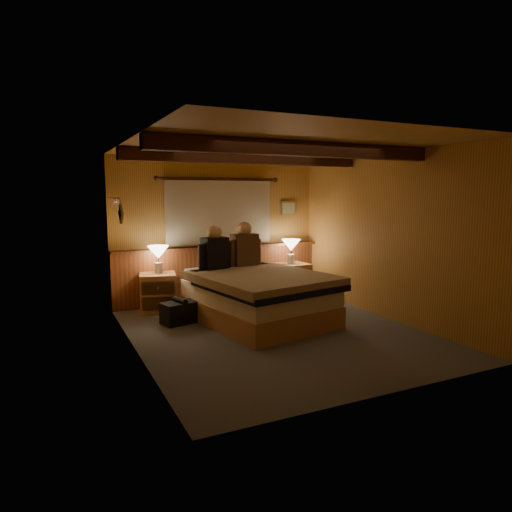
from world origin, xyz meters
TOP-DOWN VIEW (x-y plane):
  - floor at (0.00, 0.00)m, footprint 4.20×4.20m
  - ceiling at (0.00, 0.00)m, footprint 4.20×4.20m
  - wall_back at (0.00, 2.10)m, footprint 3.60×0.00m
  - wall_left at (-1.80, 0.00)m, footprint 0.00×4.20m
  - wall_right at (1.80, 0.00)m, footprint 0.00×4.20m
  - wall_front at (0.00, -2.10)m, footprint 3.60×0.00m
  - wainscot at (0.00, 2.04)m, footprint 3.60×0.23m
  - curtain_window at (0.00, 2.03)m, footprint 2.18×0.09m
  - ceiling_beams at (0.00, 0.15)m, footprint 3.60×1.65m
  - coat_rail at (-1.72, 1.58)m, footprint 0.05×0.55m
  - framed_print at (1.35, 2.08)m, footprint 0.30×0.04m
  - bed at (0.02, 0.55)m, footprint 1.88×2.27m
  - nightstand_left at (-1.14, 1.72)m, footprint 0.63×0.59m
  - nightstand_right at (1.21, 1.69)m, footprint 0.59×0.54m
  - lamp_left at (-1.11, 1.78)m, footprint 0.33×0.33m
  - lamp_right at (1.19, 1.70)m, footprint 0.33×0.33m
  - person_left at (-0.40, 1.19)m, footprint 0.55×0.31m
  - person_right at (0.14, 1.32)m, footprint 0.58×0.27m
  - duffel_bag at (-1.02, 0.95)m, footprint 0.56×0.42m

SIDE VIEW (x-z plane):
  - floor at x=0.00m, z-range 0.00..0.00m
  - duffel_bag at x=-1.02m, z-range -0.02..0.34m
  - nightstand_left at x=-1.14m, z-range 0.00..0.59m
  - nightstand_right at x=1.21m, z-range 0.00..0.60m
  - bed at x=0.02m, z-range 0.01..0.71m
  - wainscot at x=0.00m, z-range 0.02..0.96m
  - lamp_left at x=-1.11m, z-range 0.68..1.10m
  - lamp_right at x=1.19m, z-range 0.68..1.11m
  - person_left at x=-0.40m, z-range 0.62..1.30m
  - person_right at x=0.14m, z-range 0.62..1.33m
  - wall_left at x=-1.80m, z-range -0.90..3.30m
  - wall_right at x=1.80m, z-range -0.90..3.30m
  - wall_back at x=0.00m, z-range -0.60..3.00m
  - wall_front at x=0.00m, z-range -0.60..3.00m
  - curtain_window at x=0.00m, z-range 0.96..2.08m
  - framed_print at x=1.35m, z-range 1.43..1.68m
  - coat_rail at x=-1.72m, z-range 1.55..1.79m
  - ceiling_beams at x=0.00m, z-range 2.23..2.39m
  - ceiling at x=0.00m, z-range 2.40..2.40m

